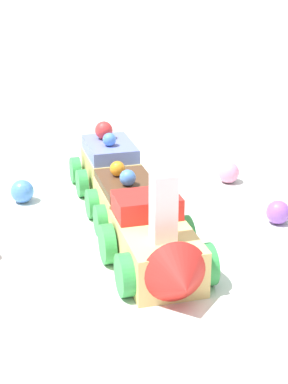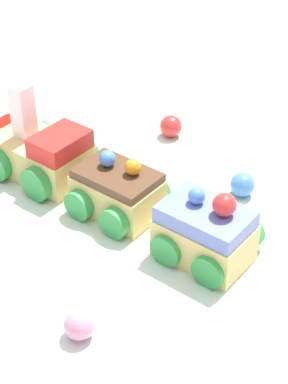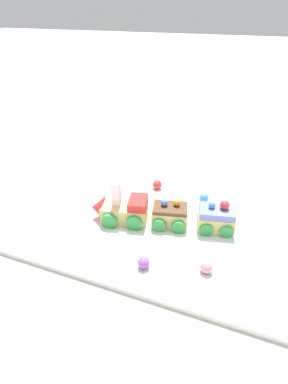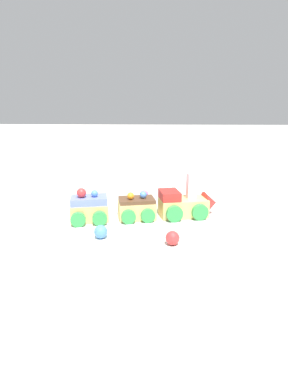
# 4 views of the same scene
# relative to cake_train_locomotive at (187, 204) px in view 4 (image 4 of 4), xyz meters

# --- Properties ---
(ground_plane) EXTENTS (10.00, 10.00, 0.00)m
(ground_plane) POSITION_rel_cake_train_locomotive_xyz_m (-0.09, -0.04, -0.04)
(ground_plane) COLOR beige
(display_board) EXTENTS (0.62, 0.46, 0.01)m
(display_board) POSITION_rel_cake_train_locomotive_xyz_m (-0.09, -0.04, -0.03)
(display_board) COLOR silver
(display_board) RESTS_ON ground_plane
(cake_train_locomotive) EXTENTS (0.14, 0.10, 0.10)m
(cake_train_locomotive) POSITION_rel_cake_train_locomotive_xyz_m (0.00, 0.00, 0.00)
(cake_train_locomotive) COLOR #E5C675
(cake_train_locomotive) RESTS_ON display_board
(cake_car_chocolate) EXTENTS (0.09, 0.09, 0.06)m
(cake_car_chocolate) POSITION_rel_cake_train_locomotive_xyz_m (-0.11, -0.03, -0.00)
(cake_car_chocolate) COLOR #E5C675
(cake_car_chocolate) RESTS_ON display_board
(cake_car_blueberry) EXTENTS (0.09, 0.09, 0.07)m
(cake_car_blueberry) POSITION_rel_cake_train_locomotive_xyz_m (-0.21, -0.05, -0.00)
(cake_car_blueberry) COLOR #E5C675
(cake_car_blueberry) RESTS_ON display_board
(gumball_purple) EXTENTS (0.02, 0.02, 0.02)m
(gumball_purple) POSITION_rel_cake_train_locomotive_xyz_m (-0.10, 0.12, -0.01)
(gumball_purple) COLOR #9956C6
(gumball_purple) RESTS_ON display_board
(gumball_blue) EXTENTS (0.02, 0.02, 0.02)m
(gumball_blue) POSITION_rel_cake_train_locomotive_xyz_m (-0.17, -0.14, -0.01)
(gumball_blue) COLOR #4C84E0
(gumball_blue) RESTS_ON display_board
(gumball_red) EXTENTS (0.03, 0.03, 0.03)m
(gumball_red) POSITION_rel_cake_train_locomotive_xyz_m (-0.04, -0.16, -0.01)
(gumball_red) COLOR red
(gumball_red) RESTS_ON display_board
(gumball_pink) EXTENTS (0.02, 0.02, 0.02)m
(gumball_pink) POSITION_rel_cake_train_locomotive_xyz_m (-0.22, 0.09, -0.01)
(gumball_pink) COLOR pink
(gumball_pink) RESTS_ON display_board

